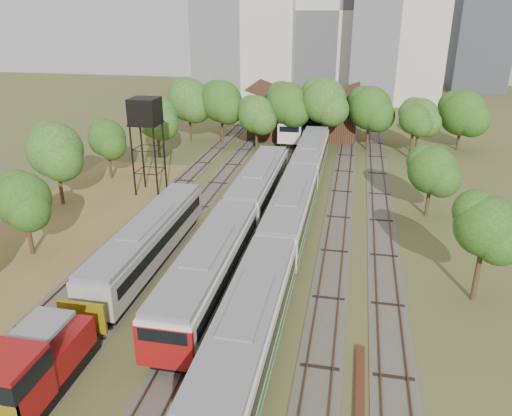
% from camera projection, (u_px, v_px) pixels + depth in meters
% --- Properties ---
extents(ground, '(240.00, 240.00, 0.00)m').
position_uv_depth(ground, '(199.00, 393.00, 26.00)').
color(ground, '#475123').
rests_on(ground, ground).
extents(tracks, '(24.60, 80.00, 0.19)m').
position_uv_depth(tracks, '(270.00, 212.00, 48.82)').
color(tracks, '#4C473D').
rests_on(tracks, ground).
extents(railcar_red_set, '(3.25, 34.58, 4.03)m').
position_uv_depth(railcar_red_set, '(239.00, 220.00, 41.62)').
color(railcar_red_set, black).
rests_on(railcar_red_set, ground).
extents(railcar_green_set, '(3.19, 52.08, 3.95)m').
position_uv_depth(railcar_green_set, '(291.00, 213.00, 43.31)').
color(railcar_green_set, black).
rests_on(railcar_green_set, ground).
extents(railcar_rear, '(3.27, 16.08, 4.05)m').
position_uv_depth(railcar_rear, '(296.00, 123.00, 76.38)').
color(railcar_rear, black).
rests_on(railcar_rear, ground).
extents(shunter_locomotive, '(3.04, 8.11, 3.98)m').
position_uv_depth(shunter_locomotive, '(31.00, 370.00, 24.80)').
color(shunter_locomotive, black).
rests_on(shunter_locomotive, ground).
extents(old_grey_coach, '(2.92, 18.00, 3.61)m').
position_uv_depth(old_grey_coach, '(149.00, 241.00, 38.39)').
color(old_grey_coach, black).
rests_on(old_grey_coach, ground).
extents(water_tower, '(2.93, 2.93, 10.15)m').
position_uv_depth(water_tower, '(145.00, 114.00, 50.93)').
color(water_tower, black).
rests_on(water_tower, ground).
extents(rail_pile_far, '(0.48, 7.70, 0.25)m').
position_uv_depth(rail_pile_far, '(360.00, 394.00, 25.76)').
color(rail_pile_far, '#562918').
rests_on(rail_pile_far, ground).
extents(maintenance_shed, '(16.45, 11.55, 7.58)m').
position_uv_depth(maintenance_shed, '(304.00, 116.00, 77.76)').
color(maintenance_shed, '#351713').
rests_on(maintenance_shed, ground).
extents(tree_band_left, '(8.80, 54.60, 8.37)m').
position_uv_depth(tree_band_left, '(47.00, 169.00, 44.65)').
color(tree_band_left, '#382616').
rests_on(tree_band_left, ground).
extents(tree_band_far, '(44.52, 10.86, 9.90)m').
position_uv_depth(tree_band_far, '(312.00, 106.00, 69.22)').
color(tree_band_far, '#382616').
rests_on(tree_band_far, ground).
extents(tree_band_right, '(5.76, 38.70, 7.56)m').
position_uv_depth(tree_band_right, '(437.00, 162.00, 47.00)').
color(tree_band_right, '#382616').
rests_on(tree_band_right, ground).
extents(tower_centre, '(20.00, 18.00, 36.00)m').
position_uv_depth(tower_centre, '(341.00, 10.00, 109.73)').
color(tower_centre, beige).
rests_on(tower_centre, ground).
extents(tower_far_right, '(12.00, 12.00, 28.00)m').
position_uv_depth(tower_far_right, '(483.00, 29.00, 114.45)').
color(tower_far_right, '#3C3E43').
rests_on(tower_far_right, ground).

